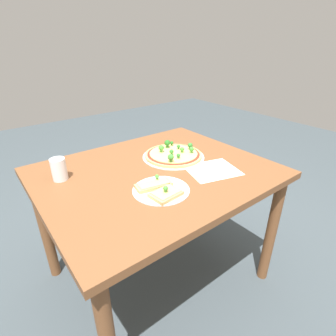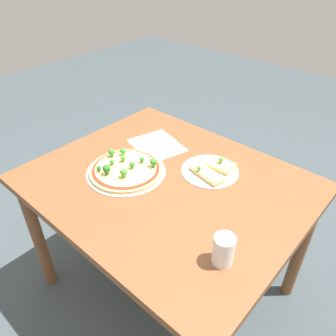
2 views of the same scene
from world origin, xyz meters
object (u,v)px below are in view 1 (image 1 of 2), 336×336
at_px(pizza_tray_slice, 160,189).
at_px(dining_table, 156,186).
at_px(drinking_cup, 59,169).
at_px(pizza_tray_whole, 174,155).

bearing_deg(pizza_tray_slice, dining_table, 59.83).
bearing_deg(drinking_cup, dining_table, -25.45).
relative_size(pizza_tray_slice, drinking_cup, 2.38).
distance_m(pizza_tray_whole, pizza_tray_slice, 0.39).
bearing_deg(pizza_tray_slice, drinking_cup, 129.25).
xyz_separation_m(dining_table, pizza_tray_whole, (0.18, 0.08, 0.11)).
xyz_separation_m(pizza_tray_slice, drinking_cup, (-0.32, 0.39, 0.04)).
bearing_deg(dining_table, pizza_tray_whole, 23.18).
bearing_deg(dining_table, drinking_cup, 154.55).
xyz_separation_m(dining_table, pizza_tray_slice, (-0.11, -0.19, 0.11)).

